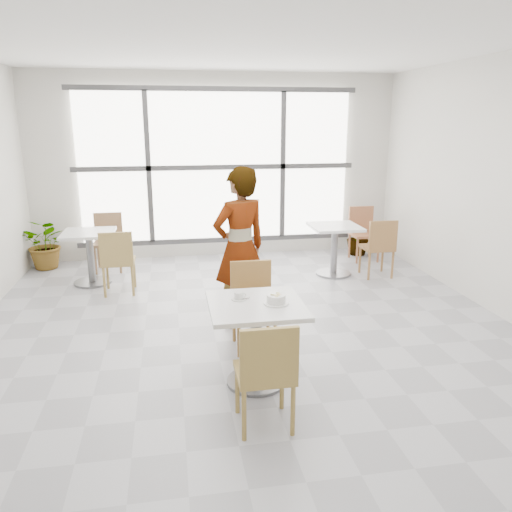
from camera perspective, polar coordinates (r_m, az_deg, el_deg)
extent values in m
plane|color=#9E9EA5|center=(5.34, -0.56, -9.54)|extent=(7.00, 7.00, 0.00)
plane|color=white|center=(4.90, -0.66, 24.17)|extent=(7.00, 7.00, 0.00)
plane|color=silver|center=(8.35, -4.55, 10.18)|extent=(6.00, 0.00, 6.00)
plane|color=silver|center=(1.68, 19.56, -12.22)|extent=(6.00, 0.00, 6.00)
cube|color=white|center=(8.29, -4.51, 10.14)|extent=(4.40, 0.04, 2.40)
cube|color=#3F3F42|center=(8.26, -4.49, 10.13)|extent=(4.60, 0.05, 0.08)
cube|color=#3F3F42|center=(8.23, -12.24, 9.81)|extent=(0.08, 0.05, 2.40)
cube|color=#3F3F42|center=(8.44, 3.09, 10.26)|extent=(0.08, 0.05, 2.40)
cube|color=#3F3F42|center=(8.46, -4.31, 1.87)|extent=(4.60, 0.05, 0.08)
cube|color=#3F3F42|center=(8.24, -4.67, 18.60)|extent=(4.60, 0.05, 0.08)
cube|color=silver|center=(4.23, 0.01, -5.70)|extent=(0.80, 0.80, 0.04)
cylinder|color=slate|center=(4.38, 0.01, -10.29)|extent=(0.10, 0.10, 0.71)
cylinder|color=slate|center=(4.54, 0.01, -14.16)|extent=(0.52, 0.52, 0.03)
cube|color=olive|center=(3.80, 0.94, -13.26)|extent=(0.42, 0.42, 0.04)
cube|color=olive|center=(3.53, 1.54, -11.44)|extent=(0.42, 0.04, 0.42)
cylinder|color=olive|center=(4.10, 2.99, -14.61)|extent=(0.04, 0.04, 0.41)
cylinder|color=olive|center=(3.80, 4.25, -17.27)|extent=(0.04, 0.04, 0.41)
cylinder|color=olive|center=(4.04, -2.17, -15.05)|extent=(0.04, 0.04, 0.41)
cylinder|color=olive|center=(3.74, -1.38, -17.82)|extent=(0.04, 0.04, 0.41)
cube|color=olive|center=(5.00, -0.24, -6.00)|extent=(0.42, 0.42, 0.04)
cube|color=olive|center=(5.09, -0.60, -2.82)|extent=(0.42, 0.04, 0.42)
cylinder|color=olive|center=(4.90, -1.98, -9.33)|extent=(0.04, 0.04, 0.41)
cylinder|color=olive|center=(5.22, -2.54, -7.70)|extent=(0.04, 0.04, 0.41)
cylinder|color=olive|center=(4.95, 2.20, -9.03)|extent=(0.04, 0.04, 0.41)
cylinder|color=olive|center=(5.28, 1.38, -7.44)|extent=(0.04, 0.04, 0.41)
cylinder|color=silver|center=(4.21, 2.32, -5.44)|extent=(0.21, 0.21, 0.01)
cylinder|color=silver|center=(4.20, 2.32, -4.91)|extent=(0.16, 0.16, 0.07)
torus|color=silver|center=(4.18, 2.33, -4.51)|extent=(0.16, 0.16, 0.01)
cylinder|color=tan|center=(4.20, 2.32, -4.94)|extent=(0.14, 0.14, 0.05)
cylinder|color=beige|center=(4.18, 2.61, -4.51)|extent=(0.03, 0.03, 0.02)
cylinder|color=#F3E99C|center=(4.19, 2.33, -4.52)|extent=(0.03, 0.03, 0.01)
cylinder|color=beige|center=(4.19, 2.57, -4.40)|extent=(0.03, 0.03, 0.01)
cylinder|color=beige|center=(4.17, 2.25, -4.54)|extent=(0.03, 0.03, 0.02)
cylinder|color=beige|center=(4.15, 2.44, -4.66)|extent=(0.03, 0.03, 0.02)
cylinder|color=beige|center=(4.22, 2.50, -4.25)|extent=(0.03, 0.03, 0.02)
cylinder|color=beige|center=(4.17, 1.87, -4.45)|extent=(0.03, 0.03, 0.02)
cylinder|color=#F7E49F|center=(4.18, 2.64, -4.43)|extent=(0.03, 0.03, 0.01)
cylinder|color=beige|center=(4.16, 2.79, -4.71)|extent=(0.03, 0.03, 0.02)
cylinder|color=beige|center=(4.14, 2.35, -4.71)|extent=(0.03, 0.03, 0.02)
cylinder|color=silver|center=(4.31, -1.99, -4.97)|extent=(0.13, 0.13, 0.01)
cylinder|color=silver|center=(4.29, -1.99, -4.55)|extent=(0.08, 0.08, 0.06)
torus|color=silver|center=(4.30, -1.42, -4.51)|extent=(0.05, 0.01, 0.05)
cylinder|color=black|center=(4.29, -2.00, -4.25)|extent=(0.07, 0.07, 0.00)
cube|color=#ABABB0|center=(4.29, -1.29, -4.94)|extent=(0.09, 0.05, 0.00)
sphere|color=#ABABB0|center=(4.31, -0.86, -4.83)|extent=(0.02, 0.02, 0.02)
imported|color=black|center=(5.43, -1.86, 0.89)|extent=(0.77, 0.65, 1.78)
cube|color=silver|center=(7.27, -18.70, 2.50)|extent=(0.70, 0.70, 0.04)
cylinder|color=slate|center=(7.36, -18.45, -0.35)|extent=(0.10, 0.10, 0.71)
cylinder|color=slate|center=(7.46, -18.23, -2.86)|extent=(0.52, 0.52, 0.03)
cube|color=white|center=(7.40, 9.09, 3.32)|extent=(0.70, 0.70, 0.04)
cylinder|color=gray|center=(7.48, 8.97, 0.52)|extent=(0.10, 0.10, 0.71)
cylinder|color=gray|center=(7.58, 8.86, -1.97)|extent=(0.52, 0.52, 0.03)
cube|color=#9C7F44|center=(6.84, -15.50, -0.62)|extent=(0.42, 0.42, 0.04)
cube|color=#9C7F44|center=(6.60, -15.79, 0.85)|extent=(0.42, 0.04, 0.42)
cylinder|color=#9C7F44|center=(7.06, -13.79, -1.91)|extent=(0.04, 0.04, 0.41)
cylinder|color=#9C7F44|center=(6.72, -13.98, -2.81)|extent=(0.04, 0.04, 0.41)
cylinder|color=#9C7F44|center=(7.10, -16.69, -2.03)|extent=(0.04, 0.04, 0.41)
cylinder|color=#9C7F44|center=(6.76, -17.02, -2.94)|extent=(0.04, 0.04, 0.41)
cube|color=#926B49|center=(7.90, -16.63, 1.41)|extent=(0.42, 0.42, 0.04)
cube|color=#926B49|center=(8.04, -16.61, 3.32)|extent=(0.42, 0.04, 0.42)
cylinder|color=#926B49|center=(7.81, -17.96, -0.57)|extent=(0.04, 0.04, 0.41)
cylinder|color=#926B49|center=(8.15, -17.63, 0.11)|extent=(0.04, 0.04, 0.41)
cylinder|color=#926B49|center=(7.76, -15.33, -0.46)|extent=(0.04, 0.04, 0.41)
cylinder|color=#926B49|center=(8.11, -15.11, 0.23)|extent=(0.04, 0.04, 0.41)
cube|color=#996A3B|center=(7.53, 13.71, 0.94)|extent=(0.42, 0.42, 0.04)
cube|color=#996A3B|center=(7.30, 14.41, 2.32)|extent=(0.42, 0.04, 0.42)
cylinder|color=#996A3B|center=(7.81, 14.30, -0.28)|extent=(0.04, 0.04, 0.41)
cylinder|color=#996A3B|center=(7.50, 15.40, -1.01)|extent=(0.04, 0.04, 0.41)
cylinder|color=#996A3B|center=(7.68, 11.84, -0.41)|extent=(0.04, 0.04, 0.41)
cylinder|color=#996A3B|center=(7.36, 12.86, -1.16)|extent=(0.04, 0.04, 0.41)
cube|color=#9D603E|center=(8.34, 12.34, 2.41)|extent=(0.42, 0.42, 0.04)
cube|color=#9D603E|center=(8.46, 11.95, 4.21)|extent=(0.42, 0.04, 0.42)
cylinder|color=#9D603E|center=(8.16, 11.55, 0.55)|extent=(0.04, 0.04, 0.41)
cylinder|color=#9D603E|center=(8.49, 10.68, 1.16)|extent=(0.04, 0.04, 0.41)
cylinder|color=#9D603E|center=(8.30, 13.86, 0.65)|extent=(0.04, 0.04, 0.41)
cylinder|color=#9D603E|center=(8.62, 12.92, 1.26)|extent=(0.04, 0.04, 0.41)
imported|color=#4B7231|center=(8.35, -22.90, 1.34)|extent=(0.90, 0.84, 0.80)
imported|color=#5B803E|center=(8.68, 11.64, 2.32)|extent=(0.41, 0.41, 0.67)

